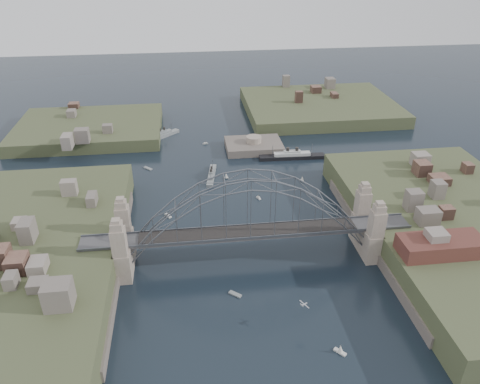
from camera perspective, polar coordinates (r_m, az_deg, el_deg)
name	(u,v)px	position (r m, az deg, el deg)	size (l,w,h in m)	color
ground	(249,258)	(122.68, 1.06, -8.16)	(500.00, 500.00, 0.00)	black
bridge	(249,219)	(115.65, 1.11, -3.29)	(84.00, 13.80, 24.60)	#464548
shore_west	(19,269)	(128.07, -25.56, -8.60)	(50.50, 90.00, 12.00)	#404729
shore_east	(455,237)	(140.34, 25.01, -5.00)	(50.50, 90.00, 12.00)	#404729
headland_nw	(90,133)	(209.32, -17.98, 6.99)	(60.00, 45.00, 9.00)	#404729
headland_ne	(319,110)	(228.57, 9.76, 9.88)	(70.00, 55.00, 9.50)	#404729
fort_island	(254,150)	(184.46, 1.70, 5.20)	(22.00, 16.00, 9.40)	#5B5149
wharf_shed	(441,246)	(119.82, 23.57, -6.11)	(20.00, 8.00, 4.00)	#592D26
finger_pier	(443,320)	(113.84, 23.73, -14.20)	(4.00, 22.00, 1.40)	#464548
naval_cruiser_near	(212,175)	(162.39, -3.53, 2.10)	(4.61, 16.24, 4.83)	gray
naval_cruiser_far	(163,135)	(198.03, -9.53, 6.91)	(13.98, 13.12, 5.69)	gray
ocean_liner	(292,156)	(176.91, 6.43, 4.40)	(25.08, 4.26, 6.13)	black
aeroplane	(304,305)	(100.99, 7.87, -13.59)	(1.71, 2.72, 0.43)	#AFB1B7
small_boat_a	(168,215)	(141.29, -8.88, -2.88)	(2.31, 2.93, 1.43)	silver
small_boat_b	(259,198)	(148.92, 2.31, -0.73)	(1.41, 2.06, 1.43)	silver
small_boat_c	(235,294)	(111.60, -0.60, -12.51)	(3.17, 2.93, 0.45)	silver
small_boat_d	(302,179)	(160.48, 7.69, 1.60)	(1.19, 2.20, 2.38)	silver
small_boat_e	(148,168)	(171.44, -11.30, 2.86)	(3.48, 3.46, 0.45)	silver
small_boat_f	(226,176)	(160.96, -1.72, 2.00)	(1.66, 1.25, 2.38)	silver
small_boat_g	(340,350)	(100.90, 12.27, -18.48)	(2.46, 2.60, 2.38)	silver
small_boat_h	(205,144)	(189.28, -4.30, 5.98)	(2.34, 1.02, 1.43)	silver
small_boat_i	(340,222)	(139.74, 12.27, -3.69)	(1.52, 2.45, 0.45)	silver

